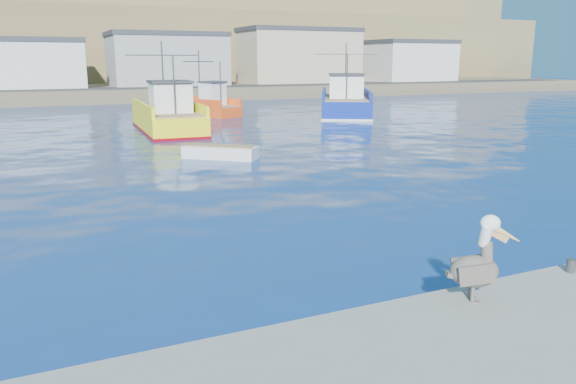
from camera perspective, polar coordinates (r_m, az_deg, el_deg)
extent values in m
plane|color=#072053|center=(14.62, 8.43, -7.22)|extent=(260.00, 260.00, 0.00)
cylinder|color=#4C4C4C|center=(13.99, 26.81, -6.69)|extent=(0.20, 0.20, 0.30)
cube|color=brown|center=(83.89, -19.59, 9.62)|extent=(160.00, 30.00, 1.60)
cube|color=brown|center=(109.71, -21.11, 12.92)|extent=(180.00, 40.00, 14.00)
cube|color=brown|center=(129.80, -21.92, 14.99)|extent=(200.00, 40.00, 24.00)
cube|color=#2D2D2D|center=(72.92, -18.82, 9.90)|extent=(150.00, 5.00, 0.10)
cube|color=silver|center=(78.48, -26.85, 11.37)|extent=(18.00, 11.00, 5.50)
cube|color=#333338|center=(78.52, -27.09, 13.58)|extent=(18.36, 11.22, 0.60)
cube|color=gray|center=(80.38, -12.20, 12.84)|extent=(15.00, 10.00, 6.50)
cube|color=#333338|center=(80.45, -12.32, 15.37)|extent=(15.30, 10.20, 0.60)
cube|color=tan|center=(86.97, 1.11, 13.47)|extent=(17.00, 9.00, 7.50)
cube|color=#333338|center=(87.07, 1.13, 16.14)|extent=(17.34, 9.18, 0.60)
cube|color=silver|center=(97.29, 12.07, 12.73)|extent=(13.00, 10.00, 6.00)
cube|color=#333338|center=(97.33, 12.17, 14.67)|extent=(13.26, 10.20, 0.60)
cube|color=yellow|center=(42.25, -12.13, 7.05)|extent=(4.28, 10.98, 1.41)
cube|color=yellow|center=(42.47, -9.84, 8.61)|extent=(0.76, 10.59, 0.70)
cube|color=yellow|center=(41.90, -14.59, 8.32)|extent=(0.76, 10.59, 0.70)
cube|color=maroon|center=(42.32, -12.09, 6.17)|extent=(4.36, 11.20, 0.25)
cube|color=#8C7251|center=(42.17, -12.18, 8.06)|extent=(3.96, 10.54, 0.10)
cube|color=white|center=(40.50, -11.86, 9.37)|extent=(2.75, 2.83, 2.00)
cube|color=#333338|center=(40.45, -11.94, 10.92)|extent=(2.95, 3.16, 0.15)
cylinder|color=#4C4C4C|center=(43.10, -12.59, 11.42)|extent=(0.13, 0.13, 5.00)
cylinder|color=#4C4C4C|center=(38.86, -11.50, 10.56)|extent=(0.10, 0.10, 4.00)
cylinder|color=#4C4C4C|center=(43.09, -12.69, 13.41)|extent=(5.23, 0.34, 0.08)
cube|color=navy|center=(54.14, 5.84, 8.69)|extent=(9.66, 12.82, 1.60)
cube|color=navy|center=(54.15, 8.03, 9.85)|extent=(6.01, 10.67, 0.70)
cube|color=navy|center=(54.05, 3.69, 9.94)|extent=(6.01, 10.67, 0.70)
cube|color=silver|center=(54.21, 5.82, 7.90)|extent=(9.86, 13.08, 0.25)
cube|color=#8C7251|center=(54.08, 5.86, 9.58)|extent=(9.13, 12.23, 0.10)
cube|color=white|center=(52.19, 5.94, 10.60)|extent=(4.11, 4.13, 2.00)
cube|color=#333338|center=(52.15, 5.97, 11.81)|extent=(4.48, 4.56, 0.15)
cylinder|color=#4C4C4C|center=(55.21, 5.88, 12.20)|extent=(0.16, 0.16, 5.00)
cylinder|color=#4C4C4C|center=(50.31, 6.02, 11.53)|extent=(0.14, 0.14, 4.00)
cylinder|color=#4C4C4C|center=(55.20, 5.92, 13.76)|extent=(5.31, 2.96, 0.08)
cube|color=#EF4B15|center=(53.36, -8.38, 8.18)|extent=(5.42, 7.48, 0.91)
cube|color=#EF4B15|center=(54.12, -7.42, 9.14)|extent=(3.13, 6.28, 0.70)
cube|color=#EF4B15|center=(52.48, -9.43, 8.95)|extent=(3.13, 6.28, 0.70)
cube|color=#8C7251|center=(53.31, -8.40, 8.73)|extent=(5.11, 7.14, 0.10)
cube|color=white|center=(52.46, -7.66, 9.83)|extent=(2.43, 2.38, 2.00)
cube|color=#333338|center=(52.41, -7.69, 11.03)|extent=(2.64, 2.63, 0.15)
cylinder|color=#4C4C4C|center=(53.71, -9.00, 11.36)|extent=(0.16, 0.16, 5.00)
cylinder|color=#4C4C4C|center=(51.65, -6.88, 10.80)|extent=(0.13, 0.13, 4.00)
cylinder|color=#4C4C4C|center=(53.68, -9.06, 12.96)|extent=(3.36, 1.67, 0.08)
cube|color=silver|center=(29.92, -6.86, 3.89)|extent=(3.88, 3.53, 0.78)
cube|color=#8C7251|center=(29.86, -6.88, 4.68)|extent=(3.39, 3.06, 0.08)
cube|color=silver|center=(59.98, 4.78, 8.65)|extent=(2.34, 4.58, 0.87)
cube|color=#8C7251|center=(59.94, 4.79, 9.10)|extent=(1.93, 4.09, 0.09)
cylinder|color=#595451|center=(11.61, 18.24, -9.83)|extent=(0.10, 0.10, 0.33)
cube|color=#595451|center=(11.68, 18.46, -10.51)|extent=(0.20, 0.19, 0.02)
cylinder|color=#595451|center=(11.79, 17.93, -9.44)|extent=(0.10, 0.10, 0.33)
cube|color=#595451|center=(11.86, 18.15, -10.12)|extent=(0.20, 0.19, 0.02)
ellipsoid|color=#38332D|center=(11.55, 18.37, -7.67)|extent=(1.09, 0.90, 0.65)
cube|color=#38332D|center=(11.31, 18.64, -7.98)|extent=(0.69, 0.37, 0.48)
cube|color=#38332D|center=(11.75, 17.87, -7.11)|extent=(0.69, 0.37, 0.48)
cube|color=#38332D|center=(11.45, 16.36, -8.09)|extent=(0.30, 0.27, 0.14)
cylinder|color=#38332D|center=(11.50, 19.56, -5.97)|extent=(0.34, 0.40, 0.51)
cylinder|color=white|center=(11.37, 19.43, -4.15)|extent=(0.33, 0.39, 0.49)
ellipsoid|color=white|center=(11.33, 19.87, -2.99)|extent=(0.47, 0.43, 0.33)
cone|color=gold|center=(11.49, 21.18, -3.96)|extent=(0.66, 0.42, 0.45)
cube|color=tan|center=(11.46, 20.61, -4.19)|extent=(0.38, 0.22, 0.28)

